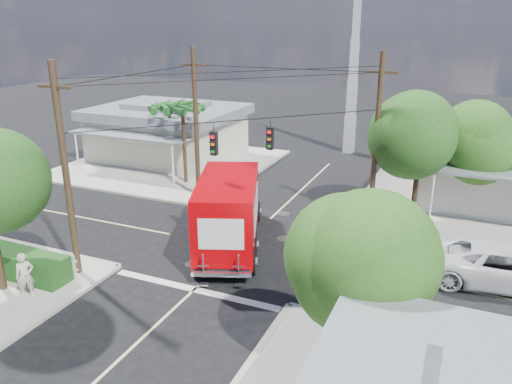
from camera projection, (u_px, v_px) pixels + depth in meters
The scene contains 18 objects.
ground at pixel (239, 247), 24.05m from camera, with size 120.00×120.00×0.00m, color black.
sidewalk_ne at pixel (485, 205), 29.35m from camera, with size 14.12×14.12×0.14m.
sidewalk_nw at pixel (171, 164), 37.54m from camera, with size 14.12×14.12×0.14m.
road_markings at pixel (226, 260), 22.77m from camera, with size 32.00×32.00×0.01m.
building_nw at pixel (168, 131), 38.63m from camera, with size 10.80×10.20×4.30m.
radio_tower at pixel (353, 83), 39.32m from camera, with size 0.80×0.80×17.00m.
tree_ne_front at pixel (421, 135), 25.62m from camera, with size 4.21×4.14×6.66m.
tree_ne_back at pixel (475, 142), 26.74m from camera, with size 3.77×3.66×5.82m.
tree_se at pixel (355, 263), 13.81m from camera, with size 3.67×3.54×5.62m.
palm_nw_front at pixel (182, 108), 31.71m from camera, with size 3.01×3.08×5.59m.
palm_nw_back at pixel (169, 108), 33.88m from camera, with size 3.01×3.08×5.19m.
utility_poles at pixel (223, 143), 24.50m from camera, with size 12.00×10.68×9.00m.
picket_fence at pixel (25, 253), 21.91m from camera, with size 5.94×0.06×1.00m.
hedge_sw at pixel (6, 260), 21.29m from camera, with size 6.20×1.20×1.10m, color #22471B.
vending_boxes at pixel (398, 211), 26.75m from camera, with size 1.90×0.50×1.10m.
delivery_truck at pixel (229, 210), 23.68m from camera, with size 5.29×8.65×3.61m.
parked_car at pixel (506, 266), 20.41m from camera, with size 2.87×6.22×1.73m, color silver.
pedestrian at pixel (25, 276), 19.22m from camera, with size 0.68×0.45×1.87m, color beige.
Camera 1 is at (9.43, -19.70, 10.45)m, focal length 35.00 mm.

